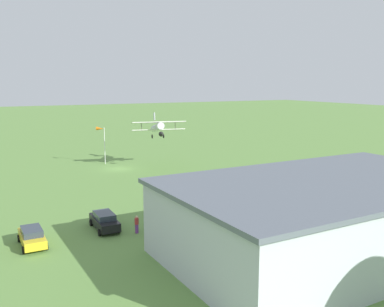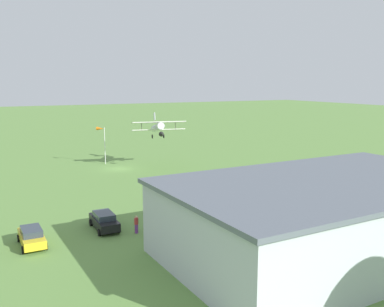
{
  "view_description": "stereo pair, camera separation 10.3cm",
  "coord_description": "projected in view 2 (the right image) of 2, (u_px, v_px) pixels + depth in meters",
  "views": [
    {
      "loc": [
        21.01,
        66.3,
        13.98
      ],
      "look_at": [
        -5.82,
        14.6,
        4.26
      ],
      "focal_mm": 40.36,
      "sensor_mm": 36.0,
      "label": 1
    },
    {
      "loc": [
        20.92,
        66.35,
        13.98
      ],
      "look_at": [
        -5.82,
        14.6,
        4.26
      ],
      "focal_mm": 40.36,
      "sensor_mm": 36.0,
      "label": 2
    }
  ],
  "objects": [
    {
      "name": "person_beside_truck",
      "position": [
        353.0,
        194.0,
        51.21
      ],
      "size": [
        0.47,
        0.47,
        1.63
      ],
      "color": "navy",
      "rests_on": "ground_plane"
    },
    {
      "name": "car_black",
      "position": [
        104.0,
        221.0,
        41.24
      ],
      "size": [
        2.08,
        4.69,
        1.64
      ],
      "color": "black",
      "rests_on": "ground_plane"
    },
    {
      "name": "biplane",
      "position": [
        158.0,
        127.0,
        70.83
      ],
      "size": [
        8.99,
        7.83,
        4.07
      ],
      "color": "silver"
    },
    {
      "name": "car_yellow",
      "position": [
        32.0,
        236.0,
        37.09
      ],
      "size": [
        2.07,
        4.59,
        1.58
      ],
      "color": "gold",
      "rests_on": "ground_plane"
    },
    {
      "name": "ground_plane",
      "position": [
        119.0,
        169.0,
        69.92
      ],
      "size": [
        400.0,
        400.0,
        0.0
      ],
      "primitive_type": "plane",
      "color": "#608C42"
    },
    {
      "name": "hangar",
      "position": [
        329.0,
        216.0,
        35.43
      ],
      "size": [
        27.59,
        16.75,
        6.18
      ],
      "color": "#B7BCC6",
      "rests_on": "ground_plane"
    },
    {
      "name": "person_crossing_taxiway",
      "position": [
        136.0,
        224.0,
        40.19
      ],
      "size": [
        0.52,
        0.52,
        1.69
      ],
      "color": "#72338C",
      "rests_on": "ground_plane"
    },
    {
      "name": "person_near_hangar_door",
      "position": [
        253.0,
        187.0,
        54.31
      ],
      "size": [
        0.52,
        0.52,
        1.77
      ],
      "color": "#72338C",
      "rests_on": "ground_plane"
    },
    {
      "name": "person_by_parked_cars",
      "position": [
        224.0,
        197.0,
        49.62
      ],
      "size": [
        0.53,
        0.53,
        1.67
      ],
      "color": "navy",
      "rests_on": "ground_plane"
    },
    {
      "name": "windsock",
      "position": [
        101.0,
        131.0,
        72.9
      ],
      "size": [
        1.41,
        1.37,
        6.46
      ],
      "color": "silver",
      "rests_on": "ground_plane"
    },
    {
      "name": "car_blue",
      "position": [
        317.0,
        190.0,
        52.75
      ],
      "size": [
        2.13,
        4.78,
        1.6
      ],
      "color": "#23389E",
      "rests_on": "ground_plane"
    }
  ]
}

